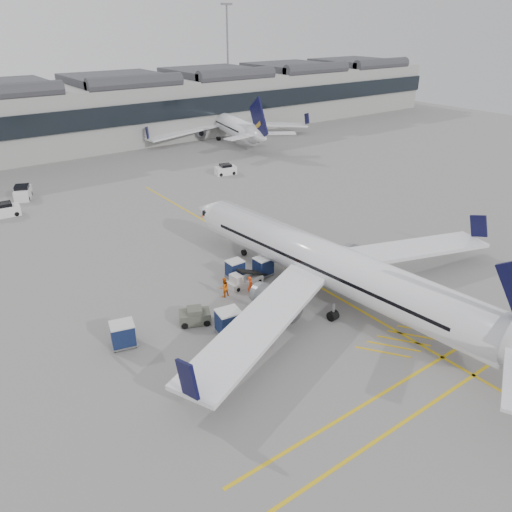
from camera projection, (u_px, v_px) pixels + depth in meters
ground at (251, 340)px, 38.20m from camera, size 220.00×220.00×0.00m
terminal at (12, 119)px, 87.77m from camera, size 200.00×20.45×12.40m
apron_markings at (273, 260)px, 50.80m from camera, size 0.25×60.00×0.01m
airliner_main at (338, 269)px, 42.19m from camera, size 36.51×40.05×10.65m
airliner_far at (226, 123)px, 101.08m from camera, size 34.26×37.78×10.15m
belt_loader at (244, 280)px, 45.88m from camera, size 4.14×1.54×1.68m
baggage_cart_a at (263, 266)px, 47.43m from camera, size 1.78×1.48×1.83m
baggage_cart_b at (235, 268)px, 47.11m from camera, size 1.63×1.34×1.72m
baggage_cart_c at (229, 321)px, 38.64m from camera, size 2.13×1.85×2.02m
baggage_cart_d at (123, 334)px, 37.14m from camera, size 2.18×1.94×1.96m
ramp_agent_a at (250, 286)px, 44.12m from camera, size 0.77×0.77×1.80m
ramp_agent_b at (224, 287)px, 43.84m from camera, size 0.95×0.77×1.82m
pushback_tug at (195, 316)px, 40.13m from camera, size 2.83×2.35×1.37m
safety_cone_nose at (203, 215)px, 61.70m from camera, size 0.38×0.38×0.53m
safety_cone_engine at (321, 255)px, 51.34m from camera, size 0.37×0.37×0.51m
service_van_left at (5, 210)px, 61.74m from camera, size 3.48×1.92×1.73m
service_van_mid at (23, 193)px, 67.66m from camera, size 3.07×4.11×1.90m
service_van_right at (226, 170)px, 78.17m from camera, size 3.48×2.20×1.66m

